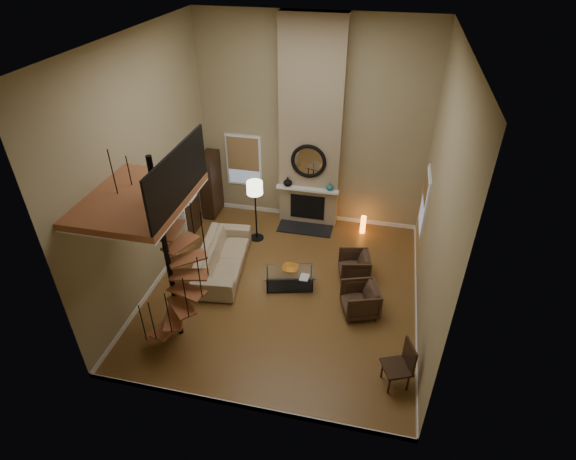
% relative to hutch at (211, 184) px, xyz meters
% --- Properties ---
extents(ground, '(6.00, 6.50, 0.01)m').
position_rel_hutch_xyz_m(ground, '(2.79, -2.84, -0.95)').
color(ground, olive).
rests_on(ground, ground).
extents(back_wall, '(6.00, 0.02, 5.50)m').
position_rel_hutch_xyz_m(back_wall, '(2.79, 0.41, 1.80)').
color(back_wall, tan).
rests_on(back_wall, ground).
extents(front_wall, '(6.00, 0.02, 5.50)m').
position_rel_hutch_xyz_m(front_wall, '(2.79, -6.09, 1.80)').
color(front_wall, tan).
rests_on(front_wall, ground).
extents(left_wall, '(0.02, 6.50, 5.50)m').
position_rel_hutch_xyz_m(left_wall, '(-0.21, -2.84, 1.80)').
color(left_wall, tan).
rests_on(left_wall, ground).
extents(right_wall, '(0.02, 6.50, 5.50)m').
position_rel_hutch_xyz_m(right_wall, '(5.79, -2.84, 1.80)').
color(right_wall, tan).
rests_on(right_wall, ground).
extents(ceiling, '(6.00, 6.50, 0.01)m').
position_rel_hutch_xyz_m(ceiling, '(2.79, -2.84, 4.54)').
color(ceiling, silver).
rests_on(ceiling, back_wall).
extents(baseboard_back, '(6.00, 0.02, 0.12)m').
position_rel_hutch_xyz_m(baseboard_back, '(2.79, 0.40, -0.89)').
color(baseboard_back, white).
rests_on(baseboard_back, ground).
extents(baseboard_front, '(6.00, 0.02, 0.12)m').
position_rel_hutch_xyz_m(baseboard_front, '(2.79, -6.08, -0.89)').
color(baseboard_front, white).
rests_on(baseboard_front, ground).
extents(baseboard_left, '(0.02, 6.50, 0.12)m').
position_rel_hutch_xyz_m(baseboard_left, '(-0.20, -2.84, -0.89)').
color(baseboard_left, white).
rests_on(baseboard_left, ground).
extents(baseboard_right, '(0.02, 6.50, 0.12)m').
position_rel_hutch_xyz_m(baseboard_right, '(5.78, -2.84, -0.89)').
color(baseboard_right, white).
rests_on(baseboard_right, ground).
extents(chimney_breast, '(1.60, 0.38, 5.50)m').
position_rel_hutch_xyz_m(chimney_breast, '(2.79, 0.22, 1.80)').
color(chimney_breast, '#988463').
rests_on(chimney_breast, ground).
extents(hearth, '(1.50, 0.60, 0.04)m').
position_rel_hutch_xyz_m(hearth, '(2.79, -0.27, -0.93)').
color(hearth, black).
rests_on(hearth, ground).
extents(firebox, '(0.95, 0.02, 0.72)m').
position_rel_hutch_xyz_m(firebox, '(2.79, 0.02, -0.40)').
color(firebox, black).
rests_on(firebox, chimney_breast).
extents(mantel, '(1.70, 0.18, 0.06)m').
position_rel_hutch_xyz_m(mantel, '(2.79, -0.06, 0.20)').
color(mantel, white).
rests_on(mantel, chimney_breast).
extents(mirror_frame, '(0.94, 0.10, 0.94)m').
position_rel_hutch_xyz_m(mirror_frame, '(2.79, 0.00, 1.00)').
color(mirror_frame, black).
rests_on(mirror_frame, chimney_breast).
extents(mirror_disc, '(0.80, 0.01, 0.80)m').
position_rel_hutch_xyz_m(mirror_disc, '(2.79, 0.01, 1.00)').
color(mirror_disc, white).
rests_on(mirror_disc, chimney_breast).
extents(vase_left, '(0.24, 0.24, 0.25)m').
position_rel_hutch_xyz_m(vase_left, '(2.24, -0.02, 0.35)').
color(vase_left, black).
rests_on(vase_left, mantel).
extents(vase_right, '(0.20, 0.20, 0.21)m').
position_rel_hutch_xyz_m(vase_right, '(3.39, -0.02, 0.33)').
color(vase_right, '#1A5D5C').
rests_on(vase_right, mantel).
extents(window_back, '(1.02, 0.06, 1.52)m').
position_rel_hutch_xyz_m(window_back, '(0.89, 0.39, 0.67)').
color(window_back, white).
rests_on(window_back, back_wall).
extents(window_right, '(0.06, 1.02, 1.52)m').
position_rel_hutch_xyz_m(window_right, '(5.76, -0.84, 0.68)').
color(window_right, white).
rests_on(window_right, right_wall).
extents(entry_door, '(0.10, 1.05, 2.16)m').
position_rel_hutch_xyz_m(entry_door, '(-0.16, -1.04, 0.10)').
color(entry_door, white).
rests_on(entry_door, ground).
extents(loft, '(1.70, 2.20, 1.09)m').
position_rel_hutch_xyz_m(loft, '(0.75, -4.64, 2.29)').
color(loft, '#9C5633').
rests_on(loft, left_wall).
extents(spiral_stair, '(1.47, 1.47, 4.06)m').
position_rel_hutch_xyz_m(spiral_stair, '(1.01, -4.63, 0.83)').
color(spiral_stair, black).
rests_on(spiral_stair, ground).
extents(hutch, '(0.38, 0.82, 1.83)m').
position_rel_hutch_xyz_m(hutch, '(0.00, 0.00, 0.00)').
color(hutch, '#301C10').
rests_on(hutch, ground).
extents(sofa, '(1.26, 2.58, 0.72)m').
position_rel_hutch_xyz_m(sofa, '(1.16, -2.44, -0.55)').
color(sofa, tan).
rests_on(sofa, ground).
extents(armchair_near, '(0.84, 0.82, 0.65)m').
position_rel_hutch_xyz_m(armchair_near, '(4.38, -2.05, -0.60)').
color(armchair_near, '#402B1D').
rests_on(armchair_near, ground).
extents(armchair_far, '(0.96, 0.94, 0.69)m').
position_rel_hutch_xyz_m(armchair_far, '(4.63, -3.19, -0.60)').
color(armchair_far, '#402B1D').
rests_on(armchair_far, ground).
extents(coffee_table, '(1.26, 0.84, 0.44)m').
position_rel_hutch_xyz_m(coffee_table, '(2.89, -2.72, -0.67)').
color(coffee_table, silver).
rests_on(coffee_table, ground).
extents(bowl, '(0.37, 0.37, 0.09)m').
position_rel_hutch_xyz_m(bowl, '(2.89, -2.67, -0.45)').
color(bowl, orange).
rests_on(bowl, coffee_table).
extents(book, '(0.21, 0.28, 0.03)m').
position_rel_hutch_xyz_m(book, '(3.24, -2.87, -0.49)').
color(book, gray).
rests_on(book, coffee_table).
extents(floor_lamp, '(0.41, 0.41, 1.72)m').
position_rel_hutch_xyz_m(floor_lamp, '(1.60, -0.98, 0.46)').
color(floor_lamp, black).
rests_on(floor_lamp, ground).
extents(accent_lamp, '(0.15, 0.15, 0.52)m').
position_rel_hutch_xyz_m(accent_lamp, '(4.36, -0.07, -0.70)').
color(accent_lamp, orange).
rests_on(accent_lamp, ground).
extents(side_chair, '(0.63, 0.63, 1.01)m').
position_rel_hutch_xyz_m(side_chair, '(5.45, -4.93, -0.42)').
color(side_chair, '#301C10').
rests_on(side_chair, ground).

